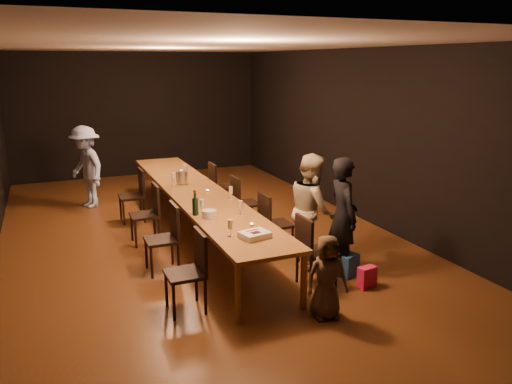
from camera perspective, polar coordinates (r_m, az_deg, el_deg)
name	(u,v)px	position (r m, az deg, el deg)	size (l,w,h in m)	color
ground	(198,235)	(8.27, -6.64, -4.96)	(10.00, 10.00, 0.00)	#492512
room_shell	(194,108)	(7.82, -7.10, 9.53)	(6.04, 10.04, 3.02)	black
table	(197,194)	(8.06, -6.79, -0.25)	(0.90, 6.00, 0.75)	brown
chair_right_0	(317,251)	(6.34, 6.98, -6.72)	(0.42, 0.42, 0.93)	black
chair_right_1	(276,223)	(7.34, 2.32, -3.60)	(0.42, 0.42, 0.93)	black
chair_right_2	(246,203)	(8.39, -1.16, -1.23)	(0.42, 0.42, 0.93)	black
chair_right_3	(222,187)	(9.48, -3.86, 0.60)	(0.42, 0.42, 0.93)	black
chair_left_0	(185,273)	(5.74, -8.14, -9.12)	(0.42, 0.42, 0.93)	black
chair_left_1	(161,239)	(6.82, -10.76, -5.29)	(0.42, 0.42, 0.93)	black
chair_left_2	(144,214)	(7.94, -12.64, -2.51)	(0.42, 0.42, 0.93)	black
chair_left_3	(132,196)	(9.09, -14.04, -0.43)	(0.42, 0.42, 0.93)	black
woman_birthday	(343,216)	(6.68, 9.91, -2.74)	(0.58, 0.38, 1.58)	black
woman_tan	(312,210)	(6.94, 6.41, -2.01)	(0.76, 0.59, 1.57)	#BFB28F
man_blue	(86,167)	(10.17, -18.83, 2.72)	(1.03, 0.59, 1.59)	#95AEE7
child	(327,277)	(5.59, 8.11, -9.60)	(0.47, 0.30, 0.96)	#463527
gift_bag_red	(367,277)	(6.51, 12.56, -9.48)	(0.23, 0.13, 0.28)	#D82057
gift_bag_blue	(349,265)	(6.77, 10.58, -8.25)	(0.25, 0.16, 0.31)	#235698
birthday_cake	(255,235)	(5.89, -0.15, -4.92)	(0.37, 0.32, 0.08)	white
plate_stack	(209,214)	(6.66, -5.36, -2.52)	(0.19, 0.19, 0.10)	white
champagne_bottle	(195,202)	(6.77, -6.96, -1.20)	(0.08, 0.08, 0.35)	black
ice_bucket	(182,177)	(8.59, -8.49, 1.68)	(0.19, 0.19, 0.21)	#BABABF
wineglass_0	(230,228)	(5.94, -2.94, -4.12)	(0.06, 0.06, 0.21)	beige
wineglass_1	(240,208)	(6.72, -1.79, -1.86)	(0.06, 0.06, 0.21)	beige
wineglass_2	(202,207)	(6.82, -6.17, -1.69)	(0.06, 0.06, 0.21)	silver
wineglass_3	(231,193)	(7.49, -2.90, -0.13)	(0.06, 0.06, 0.21)	beige
wineglass_4	(173,179)	(8.51, -9.47, 1.50)	(0.06, 0.06, 0.21)	silver
wineglass_5	(185,170)	(9.19, -8.15, 2.53)	(0.06, 0.06, 0.21)	silver
tealight_near	(252,225)	(6.32, -0.48, -3.78)	(0.05, 0.05, 0.03)	#B2B7B2
tealight_mid	(208,191)	(7.98, -5.55, 0.11)	(0.05, 0.05, 0.03)	#B2B7B2
tealight_far	(182,171)	(9.51, -8.51, 2.38)	(0.05, 0.05, 0.03)	#B2B7B2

